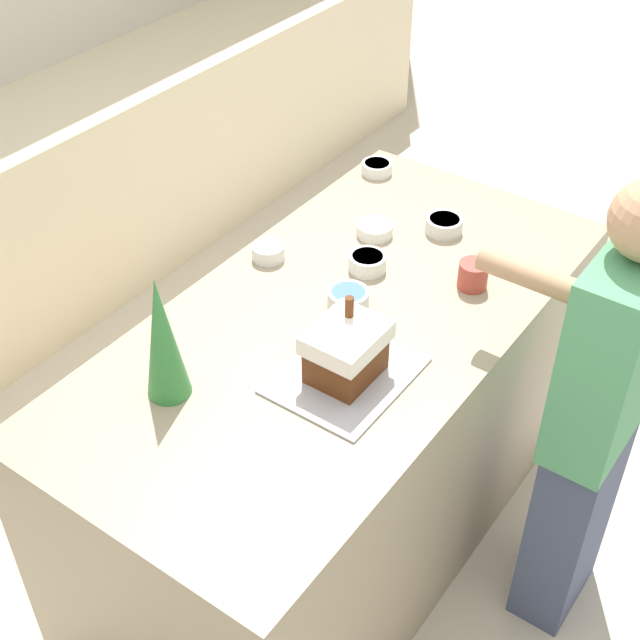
{
  "coord_description": "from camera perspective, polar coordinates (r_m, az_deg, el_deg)",
  "views": [
    {
      "loc": [
        -1.67,
        -1.13,
        2.57
      ],
      "look_at": [
        -0.1,
        0.0,
        1.0
      ],
      "focal_mm": 50.0,
      "sensor_mm": 36.0,
      "label": 1
    }
  ],
  "objects": [
    {
      "name": "candy_bowl_front_corner",
      "position": [
        2.94,
        3.52,
        5.84
      ],
      "size": [
        0.12,
        0.12,
        0.04
      ],
      "color": "white",
      "rests_on": "kitchen_island"
    },
    {
      "name": "mug",
      "position": [
        2.73,
        9.77,
        2.85
      ],
      "size": [
        0.09,
        0.09,
        0.08
      ],
      "color": "#B24238",
      "rests_on": "kitchen_island"
    },
    {
      "name": "ground_plane",
      "position": [
        3.27,
        1.01,
        -12.87
      ],
      "size": [
        12.0,
        12.0,
        0.0
      ],
      "primitive_type": "plane",
      "color": "beige"
    },
    {
      "name": "candy_bowl_beside_tree",
      "position": [
        2.98,
        7.95,
        6.08
      ],
      "size": [
        0.12,
        0.12,
        0.05
      ],
      "color": "silver",
      "rests_on": "kitchen_island"
    },
    {
      "name": "candy_bowl_near_tray_right",
      "position": [
        2.62,
        1.82,
        1.42
      ],
      "size": [
        0.12,
        0.12,
        0.05
      ],
      "color": "silver",
      "rests_on": "kitchen_island"
    },
    {
      "name": "person",
      "position": [
        2.6,
        17.24,
        -6.05
      ],
      "size": [
        0.41,
        0.51,
        1.56
      ],
      "color": "#424C6B",
      "rests_on": "ground_plane"
    },
    {
      "name": "candy_bowl_center_rear",
      "position": [
        2.78,
        3.05,
        3.75
      ],
      "size": [
        0.12,
        0.12,
        0.05
      ],
      "color": "white",
      "rests_on": "kitchen_island"
    },
    {
      "name": "gingerbread_house",
      "position": [
        2.35,
        1.68,
        -1.99
      ],
      "size": [
        0.21,
        0.17,
        0.22
      ],
      "color": "#5B2D14",
      "rests_on": "baking_tray"
    },
    {
      "name": "decorative_tree",
      "position": [
        2.27,
        -10.06,
        -1.15
      ],
      "size": [
        0.12,
        0.12,
        0.37
      ],
      "color": "#33843D",
      "rests_on": "kitchen_island"
    },
    {
      "name": "candy_bowl_behind_tray",
      "position": [
        2.83,
        -3.33,
        4.41
      ],
      "size": [
        0.1,
        0.1,
        0.05
      ],
      "color": "white",
      "rests_on": "kitchen_island"
    },
    {
      "name": "baking_tray",
      "position": [
        2.4,
        1.64,
        -3.56
      ],
      "size": [
        0.39,
        0.31,
        0.01
      ],
      "color": "#B2B2BC",
      "rests_on": "kitchen_island"
    },
    {
      "name": "kitchen_island",
      "position": [
        2.91,
        1.11,
        -7.15
      ],
      "size": [
        1.87,
        0.92,
        0.94
      ],
      "color": "gray",
      "rests_on": "ground_plane"
    },
    {
      "name": "candy_bowl_far_right",
      "position": [
        3.29,
        3.66,
        9.73
      ],
      "size": [
        0.11,
        0.11,
        0.04
      ],
      "color": "white",
      "rests_on": "kitchen_island"
    }
  ]
}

